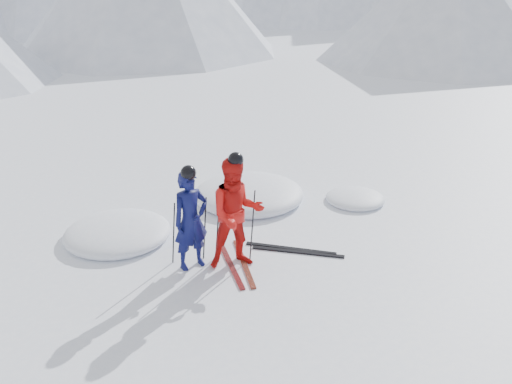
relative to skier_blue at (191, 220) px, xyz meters
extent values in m
plane|color=white|center=(3.25, 0.02, -0.88)|extent=(160.00, 160.00, 0.00)
imported|color=#0B0F45|center=(0.00, 0.00, 0.00)|extent=(0.76, 0.65, 1.77)
imported|color=red|center=(0.77, -0.09, 0.10)|extent=(1.01, 0.81, 1.98)
cylinder|color=black|center=(-0.30, 0.15, -0.29)|extent=(0.12, 0.08, 1.18)
cylinder|color=black|center=(0.25, 0.25, -0.29)|extent=(0.12, 0.07, 1.18)
cylinder|color=black|center=(0.47, 0.16, -0.22)|extent=(0.13, 0.10, 1.31)
cylinder|color=black|center=(1.07, 0.06, -0.22)|extent=(0.13, 0.09, 1.31)
cube|color=black|center=(0.65, -0.09, -0.87)|extent=(0.26, 1.70, 0.03)
cube|color=black|center=(0.89, -0.09, -0.87)|extent=(0.14, 1.70, 0.03)
cube|color=black|center=(1.83, 0.27, -0.87)|extent=(1.58, 0.79, 0.03)
cube|color=black|center=(1.93, 0.12, -0.87)|extent=(1.60, 0.74, 0.03)
ellipsoid|color=white|center=(-1.36, 1.34, -0.88)|extent=(2.05, 2.05, 0.45)
ellipsoid|color=white|center=(3.78, 2.19, -0.88)|extent=(1.31, 1.31, 0.29)
ellipsoid|color=white|center=(1.46, 2.75, -0.88)|extent=(2.48, 2.48, 0.55)
camera|label=1|loc=(-0.39, -8.35, 4.00)|focal=38.00mm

